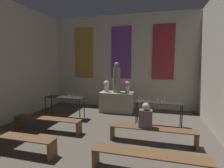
{
  "coord_description": "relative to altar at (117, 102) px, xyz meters",
  "views": [
    {
      "loc": [
        1.81,
        1.21,
        2.24
      ],
      "look_at": [
        0.0,
        7.93,
        1.38
      ],
      "focal_mm": 28.0,
      "sensor_mm": 36.0,
      "label": 1
    }
  ],
  "objects": [
    {
      "name": "pew_third_right",
      "position": [
        1.68,
        -4.17,
        -0.12
      ],
      "size": [
        2.34,
        0.36,
        0.44
      ],
      "color": "brown",
      "rests_on": "ground_plane"
    },
    {
      "name": "statue",
      "position": [
        0.0,
        0.0,
        1.07
      ],
      "size": [
        0.33,
        0.33,
        1.34
      ],
      "color": "gray",
      "rests_on": "altar"
    },
    {
      "name": "candle_rack_left",
      "position": [
        -1.84,
        -1.35,
        0.3
      ],
      "size": [
        1.57,
        0.47,
        1.06
      ],
      "color": "black",
      "rests_on": "ground_plane"
    },
    {
      "name": "wall_back",
      "position": [
        0.0,
        1.01,
        1.83
      ],
      "size": [
        7.3,
        0.16,
        4.52
      ],
      "color": "#B2AD9E",
      "rests_on": "ground_plane"
    },
    {
      "name": "pew_third_left",
      "position": [
        -1.68,
        -4.17,
        -0.12
      ],
      "size": [
        2.34,
        0.36,
        0.44
      ],
      "color": "brown",
      "rests_on": "ground_plane"
    },
    {
      "name": "altar",
      "position": [
        0.0,
        0.0,
        0.0
      ],
      "size": [
        1.48,
        0.71,
        0.91
      ],
      "color": "gray",
      "rests_on": "ground_plane"
    },
    {
      "name": "candle_rack_right",
      "position": [
        1.83,
        -1.35,
        0.3
      ],
      "size": [
        1.57,
        0.47,
        1.06
      ],
      "color": "black",
      "rests_on": "ground_plane"
    },
    {
      "name": "flower_vase_left",
      "position": [
        -0.48,
        0.0,
        0.74
      ],
      "size": [
        0.24,
        0.24,
        0.51
      ],
      "color": "beige",
      "rests_on": "altar"
    },
    {
      "name": "pew_back_left",
      "position": [
        -1.68,
        -2.75,
        -0.12
      ],
      "size": [
        2.34,
        0.36,
        0.44
      ],
      "color": "brown",
      "rests_on": "ground_plane"
    },
    {
      "name": "person_seated",
      "position": [
        1.49,
        -2.75,
        0.29
      ],
      "size": [
        0.36,
        0.24,
        0.7
      ],
      "color": "#564C56",
      "rests_on": "pew_back_right"
    },
    {
      "name": "pew_back_right",
      "position": [
        1.68,
        -2.75,
        -0.12
      ],
      "size": [
        2.34,
        0.36,
        0.44
      ],
      "color": "brown",
      "rests_on": "ground_plane"
    },
    {
      "name": "flower_vase_right",
      "position": [
        0.48,
        0.0,
        0.74
      ],
      "size": [
        0.24,
        0.24,
        0.51
      ],
      "color": "beige",
      "rests_on": "altar"
    }
  ]
}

